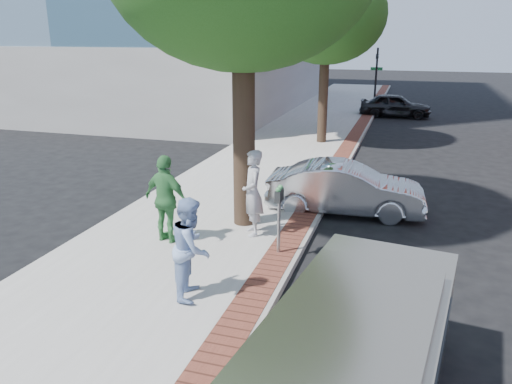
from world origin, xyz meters
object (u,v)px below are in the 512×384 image
at_px(person_gray, 253,193).
at_px(person_officer, 191,248).
at_px(person_green, 166,199).
at_px(sedan_silver, 345,189).
at_px(van, 355,361).
at_px(parking_meter, 279,205).
at_px(bg_car, 395,105).

xyz_separation_m(person_gray, person_officer, (-0.16, -3.00, -0.09)).
xyz_separation_m(person_green, sedan_silver, (3.46, 3.43, -0.46)).
relative_size(person_gray, person_officer, 1.10).
bearing_deg(person_green, van, 151.73).
bearing_deg(person_green, sedan_silver, -120.81).
height_order(parking_meter, sedan_silver, parking_meter).
relative_size(parking_meter, bg_car, 0.37).
bearing_deg(person_officer, person_gray, -14.93).
relative_size(sedan_silver, van, 0.83).
distance_m(sedan_silver, van, 7.75).
bearing_deg(person_green, bg_car, -86.70).
distance_m(parking_meter, person_officer, 2.39).
distance_m(person_officer, sedan_silver, 5.82).
distance_m(parking_meter, van, 4.83).
distance_m(person_officer, bg_car, 22.59).
xyz_separation_m(person_officer, person_green, (-1.52, 2.05, 0.08)).
bearing_deg(sedan_silver, person_green, 131.18).
bearing_deg(person_officer, van, -137.41).
relative_size(person_green, bg_car, 0.50).
bearing_deg(van, sedan_silver, 106.06).
distance_m(bg_car, van, 24.63).
height_order(person_green, van, person_green).
distance_m(person_officer, van, 3.76).
relative_size(person_officer, van, 0.37).
xyz_separation_m(parking_meter, person_officer, (-0.99, -2.17, -0.15)).
distance_m(sedan_silver, bg_car, 16.98).
bearing_deg(parking_meter, bg_car, 85.68).
xyz_separation_m(person_officer, bg_car, (2.52, 22.45, -0.38)).
relative_size(person_green, sedan_silver, 0.48).
relative_size(person_gray, person_green, 1.01).
bearing_deg(person_gray, bg_car, 147.07).
distance_m(person_officer, person_green, 2.56).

